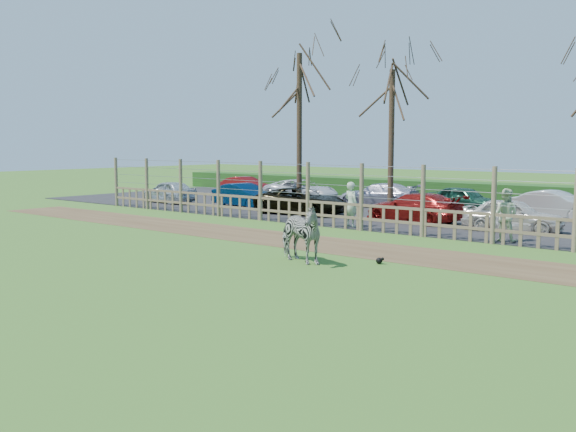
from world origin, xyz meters
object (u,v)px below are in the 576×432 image
Objects in this scene: car_4 at (513,215)px; tree_left at (299,93)px; visitor_a at (351,204)px; car_1 at (244,196)px; car_10 at (464,199)px; car_2 at (301,201)px; crow at (380,261)px; tree_mid at (392,107)px; visitor_b at (505,215)px; car_0 at (169,192)px; zebra at (298,233)px; car_8 at (301,190)px; car_3 at (414,208)px; car_7 at (246,187)px; car_11 at (556,205)px; car_9 at (379,195)px.

tree_left is at bearing 75.81° from car_4.
visitor_a reaches higher than car_1.
car_10 is (9.30, 4.99, 0.00)m from car_1.
crow is at bearing -138.54° from car_2.
tree_mid reaches higher than visitor_b.
tree_left is 5.69m from car_1.
car_0 is at bearing 83.99° from car_2.
car_2 is (-3.00, -2.75, -4.23)m from tree_mid.
car_8 is at bearing 52.97° from zebra.
car_1 is 0.84× the size of car_8.
car_3 is 1.14× the size of car_7.
car_10 is at bearing -88.76° from car_8.
car_7 is (-17.33, 13.29, 0.55)m from crow.
car_11 is at bearing -92.20° from car_7.
tree_left is 9.24m from car_10.
visitor_a is at bearing 37.91° from zebra.
zebra is 14.79m from car_1.
visitor_b is 6.03m from crow.
car_10 is at bearing 32.30° from car_4.
car_0 and car_8 have the same top height.
car_2 is at bearing -93.10° from car_1.
visitor_b reaches higher than car_4.
tree_left reaches higher than car_0.
car_8 is (-7.06, 2.40, -4.23)m from tree_mid.
zebra is 2.31m from crow.
zebra is 0.52× the size of car_11.
car_4 is at bearing 1.25° from zebra.
zebra is at bearing 16.27° from car_9.
car_0 is (-11.98, -2.87, -4.23)m from tree_mid.
car_2 reaches higher than crow.
car_8 is at bearing 31.44° from car_2.
car_7 is at bearing 61.93° from zebra.
visitor_b is 9.05m from car_10.
visitor_b is 0.49× the size of car_10.
car_0 is at bearing -81.93° from car_3.
zebra is at bearing -70.82° from tree_mid.
car_7 is 17.88m from car_11.
car_8 is at bearing 161.20° from tree_mid.
zebra is at bearing 64.37° from car_0.
zebra is at bearing -146.20° from crow.
crow is (-1.17, -5.85, -0.81)m from visitor_b.
car_0 is at bearing 75.54° from zebra.
car_8 is (-0.10, 4.68, 0.00)m from car_1.
car_7 is (-6.83, 3.50, -4.98)m from tree_left.
zebra is 8.13× the size of crow.
car_10 is at bearing 91.47° from car_11.
tree_mid is 29.19× the size of crow.
crow is (1.82, 1.22, -0.71)m from zebra.
tree_mid is 8.18m from car_11.
car_10 is at bearing -58.05° from car_1.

